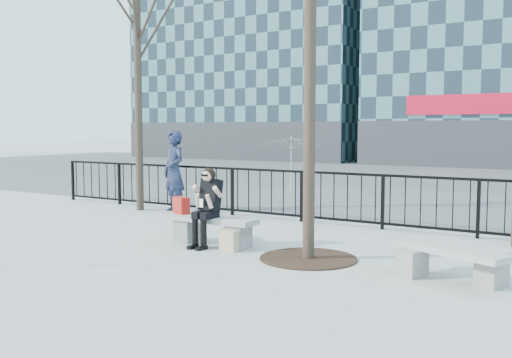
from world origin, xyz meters
The scene contains 12 objects.
ground centered at (0.00, 0.00, 0.00)m, with size 120.00×120.00×0.00m, color gray.
street_surface centered at (0.00, 15.00, 0.00)m, with size 60.00×23.00×0.01m, color #474747.
railing centered at (0.00, 3.00, 0.55)m, with size 14.00×0.06×1.10m.
tree_left centered at (-4.00, 2.50, 4.86)m, with size 2.80×2.80×6.50m.
tree_grate centered at (1.90, -0.10, 0.01)m, with size 1.50×1.50×0.02m, color black.
bench_main centered at (0.00, 0.00, 0.30)m, with size 1.65×0.46×0.49m.
bench_second centered at (4.06, -0.27, 0.28)m, with size 1.52×0.42×0.45m.
seated_woman centered at (0.00, -0.16, 0.67)m, with size 0.50×0.64×1.34m.
handbag centered at (-0.69, 0.02, 0.64)m, with size 0.36×0.17×0.30m, color #AC1A15.
shopping_bag centered at (0.52, -0.24, 0.17)m, with size 0.36×0.13×0.34m, color beige.
standing_man centered at (-3.11, 2.74, 0.98)m, with size 0.71×0.47×1.96m, color black.
vendor_umbrella centered at (-2.44, 7.46, 0.90)m, with size 1.96×2.00×1.80m, color yellow.
Camera 1 is at (5.73, -7.87, 2.01)m, focal length 40.00 mm.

